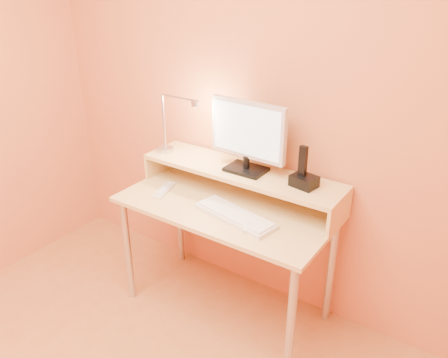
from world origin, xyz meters
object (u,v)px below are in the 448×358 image
Objects in this scene: lamp_base at (165,149)px; remote_control at (164,190)px; keyboard at (235,216)px; mouse at (248,226)px; phone_dock at (304,181)px; monitor_panel at (248,130)px.

lamp_base reaches higher than remote_control.
mouse is at bearing -15.32° from keyboard.
lamp_base is at bearing -168.51° from phone_dock.
monitor_panel is 4.42× the size of mouse.
remote_control is (-0.42, -0.23, -0.39)m from monitor_panel.
monitor_panel is 3.54× the size of phone_dock.
phone_dock is 0.40m from keyboard.
monitor_panel reaches higher than keyboard.
mouse is (0.12, -0.06, 0.01)m from keyboard.
lamp_base is 0.29m from remote_control.
remote_control is (0.14, -0.19, -0.16)m from lamp_base.
phone_dock is (0.35, -0.01, -0.21)m from monitor_panel.
lamp_base is 0.91m from phone_dock.
remote_control is (-0.62, 0.08, -0.01)m from mouse.
keyboard is 0.51m from remote_control.
remote_control is at bearing -154.72° from phone_dock.
mouse is (0.20, -0.31, -0.38)m from monitor_panel.
mouse is at bearing -19.33° from lamp_base.
monitor_panel reaches higher than lamp_base.
monitor_panel is at bearing -172.03° from phone_dock.
lamp_base is at bearing 110.36° from remote_control.
phone_dock is at bearing 1.88° from lamp_base.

